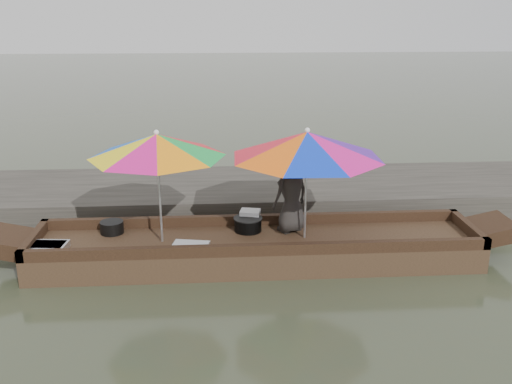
{
  "coord_description": "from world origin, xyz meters",
  "views": [
    {
      "loc": [
        -0.51,
        -7.31,
        3.39
      ],
      "look_at": [
        0.0,
        0.1,
        1.0
      ],
      "focal_mm": 40.0,
      "sensor_mm": 36.0,
      "label": 1
    }
  ],
  "objects": [
    {
      "name": "cooking_pot",
      "position": [
        -2.03,
        0.36,
        0.44
      ],
      "size": [
        0.33,
        0.33,
        0.17
      ],
      "primitive_type": "cylinder",
      "color": "black",
      "rests_on": "boat_hull"
    },
    {
      "name": "tray_crayfish",
      "position": [
        -2.77,
        -0.2,
        0.39
      ],
      "size": [
        0.51,
        0.38,
        0.09
      ],
      "primitive_type": "cube",
      "rotation": [
        0.0,
        0.0,
        -0.1
      ],
      "color": "silver",
      "rests_on": "boat_hull"
    },
    {
      "name": "umbrella_bow",
      "position": [
        -1.3,
        0.0,
        1.12
      ],
      "size": [
        1.97,
        1.97,
        1.55
      ],
      "primitive_type": null,
      "rotation": [
        0.0,
        0.0,
        0.09
      ],
      "color": "red",
      "rests_on": "boat_hull"
    },
    {
      "name": "boat_hull",
      "position": [
        0.0,
        0.0,
        0.17
      ],
      "size": [
        6.14,
        1.2,
        0.35
      ],
      "primitive_type": "cube",
      "color": "black",
      "rests_on": "water"
    },
    {
      "name": "supply_bag",
      "position": [
        -0.06,
        0.45,
        0.48
      ],
      "size": [
        0.32,
        0.27,
        0.26
      ],
      "primitive_type": "cube",
      "rotation": [
        0.0,
        0.0,
        -0.21
      ],
      "color": "silver",
      "rests_on": "boat_hull"
    },
    {
      "name": "charcoal_grill",
      "position": [
        -0.1,
        0.31,
        0.44
      ],
      "size": [
        0.39,
        0.39,
        0.18
      ],
      "primitive_type": "cylinder",
      "color": "black",
      "rests_on": "boat_hull"
    },
    {
      "name": "water",
      "position": [
        0.0,
        0.0,
        0.0
      ],
      "size": [
        80.0,
        80.0,
        0.0
      ],
      "primitive_type": "plane",
      "color": "#383F2C",
      "rests_on": "ground"
    },
    {
      "name": "tray_scallop",
      "position": [
        -0.9,
        -0.28,
        0.38
      ],
      "size": [
        0.53,
        0.42,
        0.06
      ],
      "primitive_type": "cube",
      "rotation": [
        0.0,
        0.0,
        -0.19
      ],
      "color": "silver",
      "rests_on": "boat_hull"
    },
    {
      "name": "vendor",
      "position": [
        0.51,
        0.26,
        0.92
      ],
      "size": [
        0.67,
        0.6,
        1.14
      ],
      "primitive_type": "imported",
      "rotation": [
        0.0,
        0.0,
        3.67
      ],
      "color": "black",
      "rests_on": "boat_hull"
    },
    {
      "name": "umbrella_stern",
      "position": [
        0.67,
        0.0,
        1.12
      ],
      "size": [
        2.76,
        2.76,
        1.55
      ],
      "primitive_type": null,
      "rotation": [
        0.0,
        0.0,
        -0.42
      ],
      "color": "#5314A5",
      "rests_on": "boat_hull"
    },
    {
      "name": "dock",
      "position": [
        0.0,
        2.2,
        0.25
      ],
      "size": [
        22.0,
        2.2,
        0.5
      ],
      "primitive_type": "cube",
      "color": "#2D2B26",
      "rests_on": "ground"
    }
  ]
}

